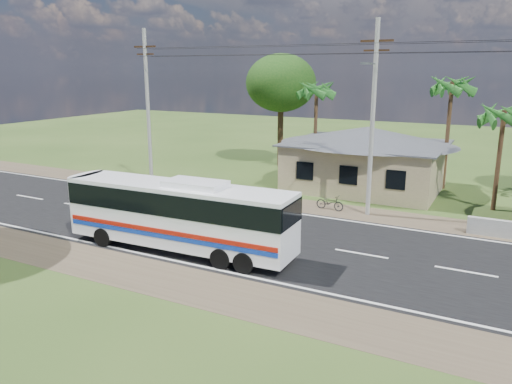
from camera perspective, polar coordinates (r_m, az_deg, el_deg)
ground at (r=25.20m, az=2.02°, el=-5.41°), size 120.00×120.00×0.00m
road at (r=25.20m, az=2.02°, el=-5.39°), size 120.00×16.00×0.03m
house at (r=36.13m, az=12.49°, el=4.53°), size 12.40×10.00×5.00m
utility_poles at (r=29.07m, az=12.56°, el=8.53°), size 32.80×2.22×11.00m
palm_near at (r=32.59m, az=26.49°, el=7.86°), size 2.80×2.80×6.70m
palm_mid at (r=37.23m, az=21.49°, el=11.17°), size 2.80×2.80×8.20m
palm_far at (r=40.11m, az=6.93°, el=11.46°), size 2.80×2.80×7.70m
tree_behind_house at (r=43.49m, az=2.87°, el=12.30°), size 6.00×6.00×9.61m
coach_bus at (r=23.27m, az=-8.77°, el=-2.09°), size 11.27×2.77×3.47m
motorcycle at (r=30.50m, az=8.44°, el=-1.19°), size 1.81×0.77×0.92m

